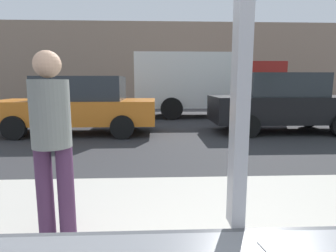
{
  "coord_description": "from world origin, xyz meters",
  "views": [
    {
      "loc": [
        -0.3,
        -0.88,
        1.5
      ],
      "look_at": [
        -0.14,
        2.77,
        0.92
      ],
      "focal_mm": 29.61,
      "sensor_mm": 36.0,
      "label": 1
    }
  ],
  "objects_px": {
    "parked_car_black": "(282,103)",
    "box_truck": "(205,82)",
    "pedestrian": "(52,136)",
    "parked_car_orange": "(79,105)"
  },
  "relations": [
    {
      "from": "parked_car_black",
      "to": "box_truck",
      "type": "relative_size",
      "value": 0.69
    },
    {
      "from": "parked_car_black",
      "to": "pedestrian",
      "type": "height_order",
      "value": "parked_car_black"
    },
    {
      "from": "box_truck",
      "to": "pedestrian",
      "type": "relative_size",
      "value": 3.79
    },
    {
      "from": "box_truck",
      "to": "pedestrian",
      "type": "distance_m",
      "value": 10.38
    },
    {
      "from": "parked_car_orange",
      "to": "box_truck",
      "type": "height_order",
      "value": "box_truck"
    },
    {
      "from": "parked_car_black",
      "to": "box_truck",
      "type": "height_order",
      "value": "box_truck"
    },
    {
      "from": "parked_car_orange",
      "to": "parked_car_black",
      "type": "relative_size",
      "value": 1.07
    },
    {
      "from": "parked_car_black",
      "to": "box_truck",
      "type": "bearing_deg",
      "value": 112.39
    },
    {
      "from": "pedestrian",
      "to": "parked_car_black",
      "type": "bearing_deg",
      "value": 51.59
    },
    {
      "from": "parked_car_orange",
      "to": "pedestrian",
      "type": "height_order",
      "value": "pedestrian"
    }
  ]
}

